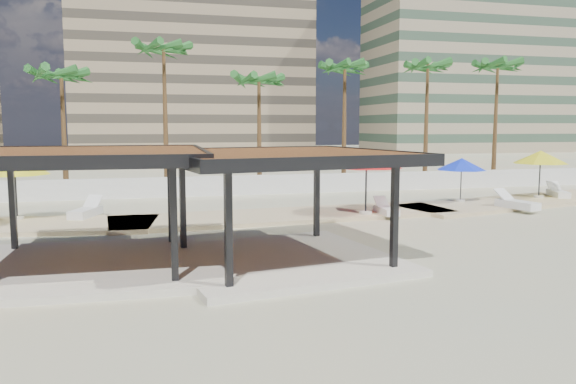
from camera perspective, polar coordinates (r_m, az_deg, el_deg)
name	(u,v)px	position (r m, az deg, el deg)	size (l,w,h in m)	color
ground	(283,252)	(18.97, -0.54, -6.16)	(200.00, 200.00, 0.00)	#C7B284
promenade	(285,214)	(26.74, -0.36, -2.24)	(44.45, 7.97, 0.24)	#C6B284
boundary_wall	(219,186)	(34.43, -7.00, 0.63)	(56.00, 0.30, 1.20)	silver
building_mid	(192,65)	(96.84, -9.68, 12.58)	(38.00, 16.00, 30.40)	#847259
building_east	(468,46)	(99.85, 17.85, 13.91)	(32.00, 15.00, 36.40)	gray
pavilion_central	(281,196)	(17.23, -0.73, -0.46)	(7.86, 7.86, 3.48)	beige
pavilion_west	(83,198)	(17.46, -20.08, -0.62)	(7.22, 7.22, 3.56)	beige
umbrella_b	(15,166)	(27.04, -26.03, 2.36)	(3.50, 3.50, 2.69)	beige
umbrella_c	(366,159)	(25.91, 7.97, 3.31)	(3.85, 3.85, 2.95)	beige
umbrella_d	(462,164)	(31.35, 17.22, 2.71)	(2.72, 2.72, 2.35)	beige
umbrella_e	(541,157)	(34.64, 24.28, 3.24)	(3.40, 3.40, 2.68)	beige
lounger_a	(86,212)	(26.86, -19.83, -1.91)	(1.43, 2.35, 0.85)	silver
lounger_b	(386,210)	(26.45, 9.94, -1.80)	(0.75, 1.96, 0.73)	silver
lounger_c	(516,204)	(30.01, 22.18, -1.12)	(1.26, 2.44, 0.88)	silver
lounger_d	(558,193)	(35.93, 25.73, -0.10)	(1.37, 2.22, 0.80)	silver
palm_c	(61,79)	(36.43, -22.03, 10.58)	(3.00, 3.00, 8.08)	brown
palm_d	(164,54)	(37.14, -12.52, 13.49)	(3.00, 3.00, 9.90)	brown
palm_e	(259,84)	(37.20, -2.97, 10.90)	(3.00, 3.00, 8.03)	brown
palm_f	(345,72)	(39.12, 5.79, 12.00)	(3.00, 3.00, 8.99)	brown
palm_g	(428,71)	(41.23, 14.01, 11.82)	(3.00, 3.00, 9.19)	brown
palm_h	(498,71)	(44.89, 20.53, 11.48)	(3.00, 3.00, 9.45)	brown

